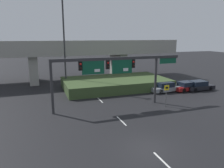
# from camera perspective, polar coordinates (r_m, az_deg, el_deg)

# --- Properties ---
(ground_plane) EXTENTS (160.00, 160.00, 0.00)m
(ground_plane) POSITION_cam_1_polar(r_m,az_deg,el_deg) (16.74, 9.32, -15.80)
(ground_plane) COLOR black
(lane_markings) EXTENTS (0.14, 31.55, 0.01)m
(lane_markings) POSITION_cam_1_polar(r_m,az_deg,el_deg) (27.52, -3.17, -4.18)
(lane_markings) COLOR silver
(lane_markings) RESTS_ON ground
(signal_gantry) EXTENTS (14.82, 0.44, 5.65)m
(signal_gantry) POSITION_cam_1_polar(r_m,az_deg,el_deg) (23.80, 0.81, 4.47)
(signal_gantry) COLOR #2D2D30
(signal_gantry) RESTS_ON ground
(speed_limit_sign) EXTENTS (0.60, 0.11, 2.55)m
(speed_limit_sign) POSITION_cam_1_polar(r_m,az_deg,el_deg) (25.33, 14.02, -2.13)
(speed_limit_sign) COLOR #4C4C4C
(speed_limit_sign) RESTS_ON ground
(highway_light_pole_near) EXTENTS (0.70, 0.36, 14.79)m
(highway_light_pole_near) POSITION_cam_1_polar(r_m,az_deg,el_deg) (33.88, -12.45, 12.01)
(highway_light_pole_near) COLOR #2D2D30
(highway_light_pole_near) RESTS_ON ground
(overpass_bridge) EXTENTS (36.29, 7.35, 7.14)m
(overpass_bridge) POSITION_cam_1_polar(r_m,az_deg,el_deg) (39.93, -8.85, 8.21)
(overpass_bridge) COLOR gray
(overpass_bridge) RESTS_ON ground
(grass_embankment) EXTENTS (15.67, 8.94, 1.43)m
(grass_embankment) POSITION_cam_1_polar(r_m,az_deg,el_deg) (33.72, 0.93, 0.20)
(grass_embankment) COLOR #384C28
(grass_embankment) RESTS_ON ground
(parked_sedan_near_right) EXTENTS (4.61, 2.13, 1.41)m
(parked_sedan_near_right) POSITION_cam_1_polar(r_m,az_deg,el_deg) (32.28, 13.76, -0.83)
(parked_sedan_near_right) COLOR gray
(parked_sedan_near_right) RESTS_ON ground
(parked_sedan_mid_right) EXTENTS (4.33, 2.11, 1.36)m
(parked_sedan_mid_right) POSITION_cam_1_polar(r_m,az_deg,el_deg) (33.84, 18.96, -0.59)
(parked_sedan_mid_right) COLOR maroon
(parked_sedan_mid_right) RESTS_ON ground
(parked_sedan_far_right) EXTENTS (4.46, 1.93, 1.40)m
(parked_sedan_far_right) POSITION_cam_1_polar(r_m,az_deg,el_deg) (34.79, 21.67, -0.42)
(parked_sedan_far_right) COLOR black
(parked_sedan_far_right) RESTS_ON ground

